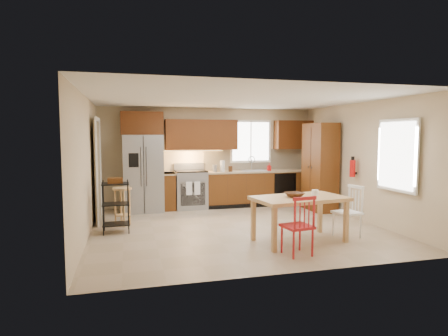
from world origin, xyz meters
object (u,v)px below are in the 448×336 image
Objects in this scene: chair_white at (347,212)px; table_bowl at (294,197)px; chair_red at (297,225)px; pantry at (320,167)px; soap_bottle at (269,167)px; table_jar at (315,194)px; dining_table at (299,220)px; range_stove at (191,190)px; fire_extinguisher at (352,168)px; refrigerator at (143,173)px; utility_cart at (116,207)px; bar_stool at (123,207)px.

table_bowl is at bearing 84.66° from chair_white.
table_bowl is (0.25, 0.65, 0.31)m from chair_red.
pantry is 2.49m from chair_white.
table_jar is (-0.37, -3.16, -0.20)m from soap_bottle.
range_stove is at bearing 103.43° from dining_table.
range_stove is at bearing 95.54° from chair_red.
refrigerator is at bearing 155.48° from fire_extinguisher.
fire_extinguisher is 0.37× the size of utility_cart.
refrigerator reaches higher than utility_cart.
table_bowl is 3.44m from bar_stool.
soap_bottle is 4.08m from chair_red.
chair_white is at bearing -4.40° from table_jar.
refrigerator reaches higher than dining_table.
soap_bottle is 3.94m from bar_stool.
table_jar is at bearing -120.39° from pantry.
pantry reaches higher than soap_bottle.
bar_stool is at bearing -138.41° from range_stove.
dining_table is at bearing -144.99° from fire_extinguisher.
dining_table is 0.74m from chair_red.
range_stove is at bearing 161.71° from pantry.
refrigerator reaches higher than chair_white.
table_bowl is (1.22, -3.34, 0.31)m from range_stove.
fire_extinguisher is at bearing 26.93° from dining_table.
bar_stool is (-4.60, -0.45, -0.66)m from pantry.
table_jar is (0.44, 0.10, 0.03)m from table_bowl.
dining_table is 2.01× the size of bar_stool.
chair_white is 4.22m from utility_cart.
chair_white is at bearing -126.05° from fire_extinguisher.
refrigerator is 0.87× the size of pantry.
refrigerator is 1.24m from range_stove.
utility_cart is (-0.11, -0.51, 0.10)m from bar_stool.
chair_white is at bearing -19.58° from utility_cart.
fire_extinguisher is at bearing 33.66° from table_bowl.
refrigerator is at bearing 47.00° from bar_stool.
table_bowl is (-1.76, -2.36, -0.28)m from pantry.
chair_white is (3.42, -3.23, -0.45)m from refrigerator.
pantry is 5.83× the size of fire_extinguisher.
chair_white is (-0.71, -2.31, -0.59)m from pantry.
soap_bottle is at bearing -3.89° from bar_stool.
table_jar reaches higher than bar_stool.
chair_red is at bearing -138.55° from fire_extinguisher.
utility_cart is at bearing 147.38° from dining_table.
fire_extinguisher is 2.38m from table_bowl.
fire_extinguisher reaches higher than table_bowl.
dining_table is at bearing -102.37° from soap_bottle.
table_jar is at bearing 39.22° from chair_red.
table_jar is at bearing -141.59° from fire_extinguisher.
table_jar is at bearing 12.53° from table_bowl.
dining_table is at bearing -164.05° from table_jar.
refrigerator reaches higher than soap_bottle.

